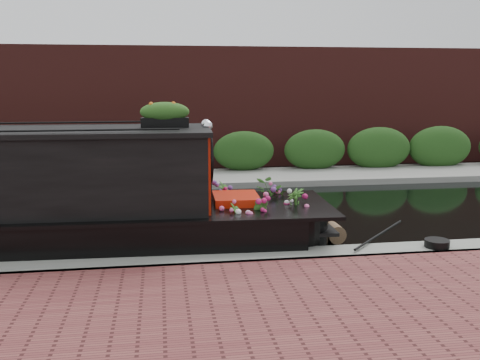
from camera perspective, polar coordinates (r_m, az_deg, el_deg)
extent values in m
plane|color=black|center=(11.40, -6.92, -4.18)|extent=(80.00, 80.00, 0.00)
cube|color=gray|center=(8.25, -6.21, -9.96)|extent=(40.00, 0.60, 0.50)
cube|color=gray|center=(15.50, -7.39, -0.26)|extent=(40.00, 2.40, 0.34)
cube|color=#1F4416|center=(16.39, -7.46, 0.32)|extent=(40.00, 1.10, 2.80)
cube|color=#4E1D1A|center=(18.46, -7.60, 1.46)|extent=(40.00, 1.00, 8.00)
cube|color=red|center=(9.17, -3.58, 1.12)|extent=(0.12, 1.70, 1.31)
cube|color=black|center=(8.29, -11.99, 0.41)|extent=(0.88, 0.06, 0.53)
cube|color=red|center=(9.37, -0.44, -3.06)|extent=(0.81, 0.90, 0.49)
sphere|color=white|center=(8.94, -3.49, 5.81)|extent=(0.17, 0.17, 0.17)
sphere|color=white|center=(9.21, -3.64, 5.94)|extent=(0.17, 0.17, 0.17)
cube|color=black|center=(9.04, -8.00, 6.10)|extent=(0.80, 0.25, 0.16)
ellipsoid|color=#CE6416|center=(9.03, -8.04, 7.34)|extent=(0.87, 0.24, 0.23)
imported|color=#2E5D1F|center=(8.69, -0.51, -4.10)|extent=(0.30, 0.32, 0.50)
imported|color=#2E5D1F|center=(8.80, 2.17, -3.77)|extent=(0.33, 0.37, 0.54)
imported|color=#2E5D1F|center=(9.93, 3.46, -1.80)|extent=(0.66, 0.60, 0.66)
imported|color=#2E5D1F|center=(9.24, 5.90, -2.83)|extent=(0.44, 0.44, 0.63)
imported|color=#2E5D1F|center=(10.01, -1.68, -1.82)|extent=(0.35, 0.38, 0.60)
cylinder|color=brown|center=(9.91, 10.01, -5.55)|extent=(0.33, 0.41, 0.33)
cylinder|color=black|center=(9.21, 20.27, -6.36)|extent=(0.39, 0.39, 0.12)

